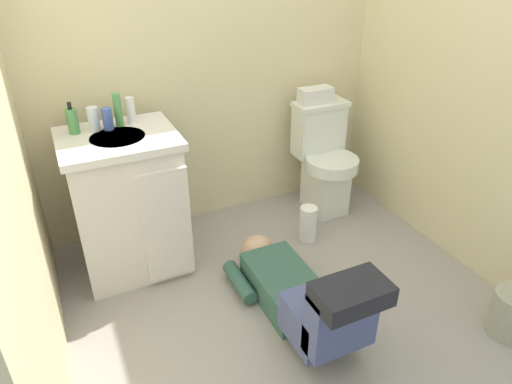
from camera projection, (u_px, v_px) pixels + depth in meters
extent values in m
cube|color=gray|center=(284.00, 299.00, 2.52)|extent=(2.71, 2.98, 0.04)
cube|color=beige|center=(208.00, 34.00, 2.73)|extent=(2.37, 0.08, 2.40)
cube|color=beige|center=(489.00, 51.00, 2.34)|extent=(0.08, 1.98, 2.40)
cube|color=white|center=(325.00, 185.00, 3.22)|extent=(0.22, 0.30, 0.38)
cylinder|color=white|center=(332.00, 164.00, 3.08)|extent=(0.35, 0.35, 0.08)
cube|color=white|center=(319.00, 130.00, 3.14)|extent=(0.34, 0.17, 0.34)
cube|color=white|center=(321.00, 104.00, 3.05)|extent=(0.36, 0.19, 0.03)
cube|color=silver|center=(128.00, 207.00, 2.58)|extent=(0.56, 0.48, 0.78)
cube|color=silver|center=(117.00, 139.00, 2.38)|extent=(0.60, 0.52, 0.04)
cylinder|color=silver|center=(118.00, 141.00, 2.36)|extent=(0.28, 0.28, 0.05)
cube|color=silver|center=(167.00, 226.00, 2.44)|extent=(0.26, 0.03, 0.66)
cylinder|color=silver|center=(110.00, 117.00, 2.45)|extent=(0.02, 0.02, 0.10)
cube|color=#33594C|center=(284.00, 286.00, 2.46)|extent=(0.29, 0.52, 0.17)
sphere|color=tan|center=(258.00, 251.00, 2.71)|extent=(0.19, 0.19, 0.19)
cube|color=#4A5380|center=(321.00, 318.00, 2.13)|extent=(0.31, 0.28, 0.20)
cube|color=#4A5380|center=(341.00, 319.00, 1.96)|extent=(0.31, 0.12, 0.32)
cube|color=black|center=(352.00, 294.00, 1.84)|extent=(0.31, 0.19, 0.09)
cylinder|color=#33594C|center=(239.00, 282.00, 2.53)|extent=(0.08, 0.30, 0.08)
cube|color=silver|center=(315.00, 95.00, 3.00)|extent=(0.22, 0.11, 0.10)
cylinder|color=#4B904C|center=(73.00, 121.00, 2.36)|extent=(0.06, 0.06, 0.13)
cylinder|color=black|center=(69.00, 106.00, 2.32)|extent=(0.02, 0.02, 0.04)
cylinder|color=silver|center=(93.00, 119.00, 2.39)|extent=(0.06, 0.06, 0.13)
cylinder|color=#4460B8|center=(107.00, 119.00, 2.41)|extent=(0.05, 0.05, 0.12)
cylinder|color=#539C51|center=(118.00, 110.00, 2.44)|extent=(0.04, 0.04, 0.18)
cylinder|color=white|center=(131.00, 110.00, 2.48)|extent=(0.05, 0.05, 0.14)
cylinder|color=#9B9A81|center=(512.00, 313.00, 2.24)|extent=(0.21, 0.21, 0.24)
cylinder|color=white|center=(308.00, 224.00, 2.92)|extent=(0.11, 0.11, 0.24)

